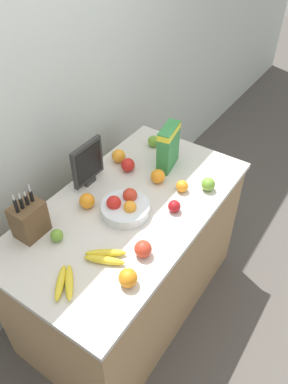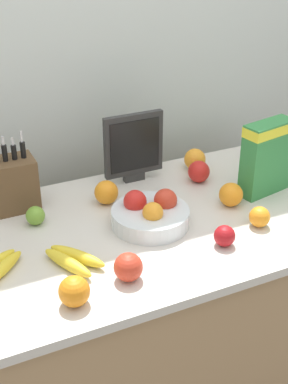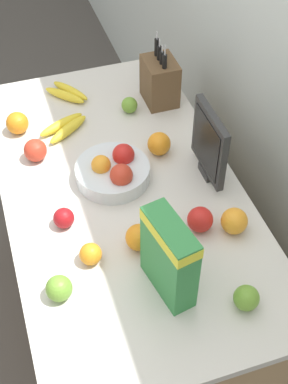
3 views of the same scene
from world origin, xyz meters
name	(u,v)px [view 2 (image 2 of 3)]	position (x,y,z in m)	size (l,w,h in m)	color
wall_back	(93,60)	(0.00, 0.62, 1.30)	(9.00, 0.06, 2.60)	silver
counter	(160,321)	(0.00, 0.00, 0.45)	(1.47, 0.80, 0.90)	tan
knife_block	(13,183)	(-0.43, 0.29, 1.00)	(0.15, 0.12, 0.28)	brown
small_monitor	(134,146)	(0.03, 0.30, 1.05)	(0.23, 0.03, 0.27)	#2D2D2D
cereal_box	(267,155)	(0.43, 0.02, 1.05)	(0.21, 0.11, 0.27)	#338442
fruit_bowl	(150,214)	(-0.05, -0.01, 0.94)	(0.26, 0.26, 0.11)	silver
banana_bunch_right	(72,259)	(-0.35, -0.12, 0.92)	(0.17, 0.21, 0.04)	yellow
apple_by_knife_block	(128,267)	(-0.23, -0.25, 0.95)	(0.08, 0.08, 0.08)	red
apple_rear	(225,236)	(0.11, -0.22, 0.94)	(0.07, 0.07, 0.07)	#A31419
apple_middle	(35,216)	(-0.39, 0.15, 0.94)	(0.06, 0.06, 0.06)	#6B9E33
apple_rightmost	(262,157)	(0.56, 0.20, 0.94)	(0.07, 0.07, 0.07)	#6B9E33
apple_front	(199,172)	(0.25, 0.19, 0.95)	(0.08, 0.08, 0.08)	red
orange_front_center	(231,195)	(0.26, -0.02, 0.95)	(0.08, 0.08, 0.08)	orange
orange_front_left	(74,291)	(-0.40, -0.29, 0.95)	(0.09, 0.09, 0.09)	orange
orange_by_cereal	(260,217)	(0.27, -0.17, 0.94)	(0.07, 0.07, 0.07)	orange
orange_mid_left	(106,192)	(-0.13, 0.18, 0.95)	(0.09, 0.09, 0.09)	orange
orange_mid_right	(195,159)	(0.29, 0.29, 0.95)	(0.09, 0.09, 0.09)	orange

